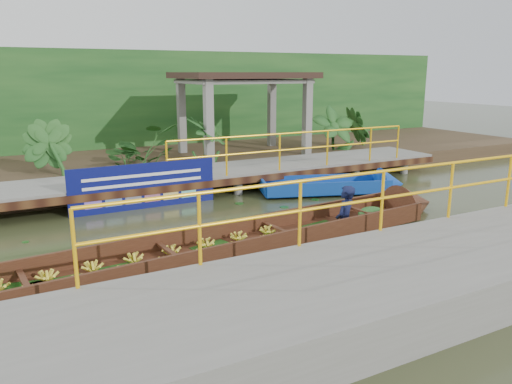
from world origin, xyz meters
name	(u,v)px	position (x,y,z in m)	size (l,w,h in m)	color
ground	(252,226)	(0.00, 0.00, 0.00)	(80.00, 80.00, 0.00)	#2D351A
land_strip	(150,162)	(0.00, 7.50, 0.23)	(30.00, 8.00, 0.45)	#37291B
far_dock	(194,176)	(0.02, 3.43, 0.48)	(16.00, 2.06, 1.66)	slate
near_dock	(442,271)	(1.00, -4.20, 0.30)	(18.00, 2.40, 1.73)	slate
pavilion	(243,84)	(3.00, 6.30, 2.82)	(4.40, 3.00, 3.00)	slate
foliage_backdrop	(128,105)	(0.00, 10.00, 2.00)	(30.00, 0.80, 4.00)	#154318
vendor_boat	(237,241)	(-0.96, -1.24, 0.21)	(11.27, 2.08, 2.10)	#34190E
moored_blue_boat	(358,186)	(4.01, 1.36, 0.17)	(4.09, 2.23, 0.95)	#0D3794
blue_banner	(144,186)	(-1.60, 2.48, 0.56)	(3.53, 0.04, 1.10)	#0B105A
tropical_plants	(199,139)	(0.95, 5.30, 1.21)	(14.21, 1.21, 1.51)	#154318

